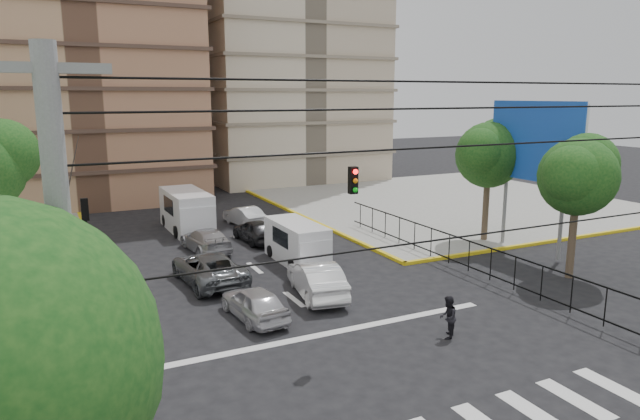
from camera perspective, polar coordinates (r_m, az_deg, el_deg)
ground at (r=20.45m, az=3.13°, el=-13.30°), size 160.00×160.00×0.00m
sidewalk_ne at (r=47.21m, az=12.60°, el=0.81°), size 26.00×26.00×0.15m
stop_line at (r=21.42m, az=1.54°, el=-12.09°), size 13.00×0.40×0.01m
park_fence at (r=28.80m, az=14.58°, el=-6.22°), size 0.10×22.50×1.66m
billboard at (r=32.47m, az=20.77°, el=6.19°), size 0.36×6.20×8.10m
tree_park_a at (r=28.92m, az=24.48°, el=3.37°), size 4.41×3.60×6.83m
tree_park_c at (r=34.41m, az=16.63°, el=5.60°), size 4.65×3.80×7.25m
traffic_light_nw at (r=24.64m, az=-22.30°, el=-2.19°), size 0.28×0.22×4.40m
traffic_light_hanging at (r=17.04m, az=6.68°, el=2.41°), size 18.00×9.12×0.92m
utility_pole_sw at (r=8.13m, az=-23.20°, el=-17.31°), size 1.40×0.28×9.00m
van_right_lane at (r=29.41m, az=-2.15°, el=-3.41°), size 1.98×4.67×2.10m
van_left_lane at (r=37.13m, az=-13.10°, el=-0.22°), size 2.36×5.71×2.55m
car_silver_front_left at (r=22.51m, az=-6.58°, el=-9.19°), size 1.88×3.95×1.30m
car_white_front_right at (r=24.75m, az=-0.35°, el=-6.91°), size 2.37×4.82×1.52m
car_grey_mid_left at (r=26.92m, az=-11.07°, el=-5.70°), size 2.76×5.35×1.44m
car_silver_rear_left at (r=32.25m, az=-11.33°, el=-2.96°), size 2.24×4.67×1.31m
car_darkgrey_mid_right at (r=33.87m, az=-6.44°, el=-2.06°), size 1.93×4.16×1.38m
car_white_rear_right at (r=38.27m, az=-7.58°, el=-0.59°), size 1.94×4.09×1.30m
pedestrian_crosswalk at (r=21.16m, az=12.67°, el=-10.41°), size 0.95×0.95×1.55m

